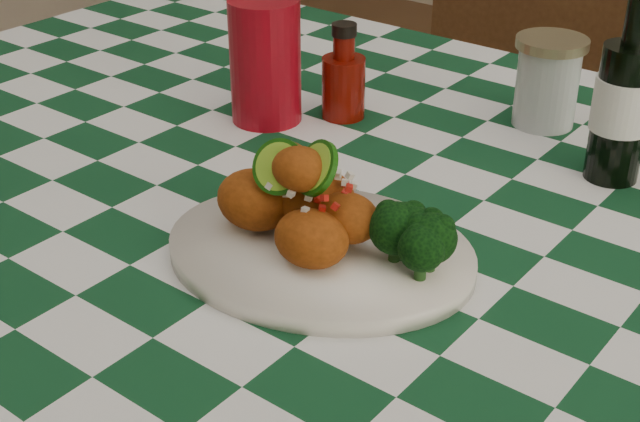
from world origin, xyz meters
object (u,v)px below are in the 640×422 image
Objects in this scene: fried_chicken_pile at (306,195)px; wooden_chair_left at (460,131)px; ketchup_bottle at (344,71)px; red_tumbler at (265,61)px; beer_bottle at (626,84)px; plate at (320,253)px; mason_jar at (547,82)px.

wooden_chair_left is at bearing 110.07° from fried_chicken_pile.
ketchup_bottle reaches higher than fried_chicken_pile.
wooden_chair_left is at bearing 96.84° from red_tumbler.
red_tumbler is at bearing -164.49° from beer_bottle.
plate is 0.36m from ketchup_bottle.
ketchup_bottle is 0.55× the size of beer_bottle.
red_tumbler is at bearing 137.61° from fried_chicken_pile.
red_tumbler is (-0.25, 0.23, 0.01)m from fried_chicken_pile.
wooden_chair_left is (-0.35, 0.91, -0.29)m from plate.
plate is at bearing -62.65° from wooden_chair_left.
mason_jar is (0.29, 0.21, -0.02)m from red_tumbler.
ketchup_bottle is 0.12× the size of wooden_chair_left.
wooden_chair_left is at bearing 110.99° from plate.
red_tumbler is 0.70× the size of beer_bottle.
plate is at bearing -93.05° from mason_jar.
fried_chicken_pile is (-0.02, 0.00, 0.06)m from plate.
beer_bottle is 0.85m from wooden_chair_left.
beer_bottle is (0.13, -0.09, 0.06)m from mason_jar.
red_tumbler is at bearing 139.43° from plate.
beer_bottle is at bearing 7.75° from ketchup_bottle.
mason_jar is (0.04, 0.44, -0.01)m from fried_chicken_pile.
mason_jar is at bearing 32.44° from ketchup_bottle.
plate is 0.36m from red_tumbler.
plate is 0.30× the size of wooden_chair_left.
fried_chicken_pile is 0.34m from red_tumbler.
red_tumbler is 0.16× the size of wooden_chair_left.
mason_jar is 0.51× the size of beer_bottle.
wooden_chair_left is (-0.50, 0.56, -0.39)m from beer_bottle.
fried_chicken_pile is 0.96× the size of red_tumbler.
wooden_chair_left is (-0.37, 0.47, -0.34)m from mason_jar.
beer_bottle reaches higher than red_tumbler.
ketchup_bottle is 1.09× the size of mason_jar.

